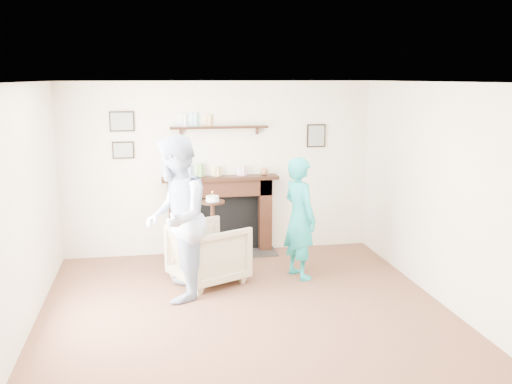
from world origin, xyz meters
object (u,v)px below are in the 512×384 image
Objects in this scene: armchair at (209,281)px; woman at (299,276)px; pedestal_table at (213,221)px; man at (178,297)px.

armchair is 1.17m from woman.
pedestal_table is at bearing -37.45° from armchair.
man is at bearing -117.41° from pedestal_table.
woman reaches higher than armchair.
man is (-0.42, -0.47, 0.00)m from armchair.
pedestal_table is at bearing 40.49° from woman.
woman is at bearing -29.94° from pedestal_table.
woman is at bearing 112.54° from man.
armchair is 0.63m from man.
armchair is at bearing -101.90° from pedestal_table.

